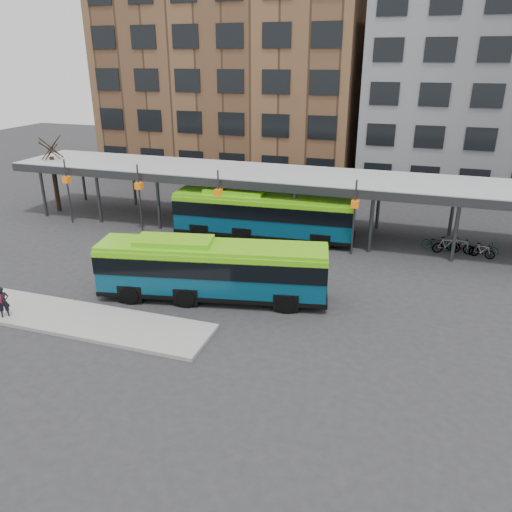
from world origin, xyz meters
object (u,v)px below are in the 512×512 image
Objects in this scene: tree at (55,181)px; pedestrian at (3,302)px; bus_front at (211,268)px; bus_rear at (263,214)px.

tree is 3.68× the size of pedestrian.
bus_front is 9.96m from pedestrian.
bus_rear is (-0.26, 9.59, 0.09)m from bus_front.
tree is at bearing 172.16° from bus_rear.
tree is 0.45× the size of bus_rear.
pedestrian is at bearing -59.10° from tree.
tree is at bearing 72.89° from pedestrian.
bus_front is at bearing -92.60° from bus_rear.
bus_rear is at bearing 80.40° from bus_front.
tree is at bearing 138.04° from bus_front.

